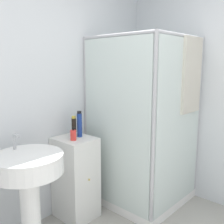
{
  "coord_description": "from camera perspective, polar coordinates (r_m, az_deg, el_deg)",
  "views": [
    {
      "loc": [
        -1.17,
        -0.51,
        1.56
      ],
      "look_at": [
        0.58,
        1.1,
        1.13
      ],
      "focal_mm": 42.0,
      "sensor_mm": 36.0,
      "label": 1
    }
  ],
  "objects": [
    {
      "name": "vanity_cabinet",
      "position": [
        2.79,
        -7.93,
        -13.96
      ],
      "size": [
        0.34,
        0.41,
        0.84
      ],
      "color": "silver",
      "rests_on": "ground_plane"
    },
    {
      "name": "shower_enclosure",
      "position": [
        3.03,
        7.28,
        -10.39
      ],
      "size": [
        0.93,
        0.96,
        1.85
      ],
      "color": "white",
      "rests_on": "ground_plane"
    },
    {
      "name": "shampoo_bottle_tall_black",
      "position": [
        2.66,
        -8.28,
        -3.19
      ],
      "size": [
        0.05,
        0.05,
        0.21
      ],
      "color": "black",
      "rests_on": "vanity_cabinet"
    },
    {
      "name": "wall_back",
      "position": [
        2.52,
        -19.39,
        2.64
      ],
      "size": [
        6.4,
        0.06,
        2.5
      ],
      "primitive_type": "cube",
      "color": "silver",
      "rests_on": "ground_plane"
    },
    {
      "name": "shampoo_bottle_blue",
      "position": [
        2.65,
        -7.09,
        -2.69
      ],
      "size": [
        0.05,
        0.05,
        0.26
      ],
      "color": "navy",
      "rests_on": "vanity_cabinet"
    },
    {
      "name": "soap_dispenser",
      "position": [
        2.56,
        -8.42,
        -4.95
      ],
      "size": [
        0.06,
        0.06,
        0.13
      ],
      "color": "red",
      "rests_on": "vanity_cabinet"
    },
    {
      "name": "sink",
      "position": [
        2.23,
        -17.71,
        -13.62
      ],
      "size": [
        0.56,
        0.56,
        1.0
      ],
      "color": "white",
      "rests_on": "ground_plane"
    }
  ]
}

